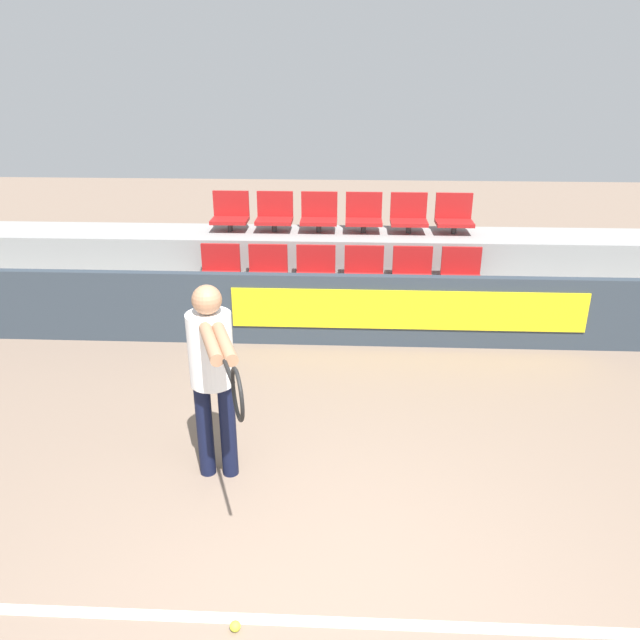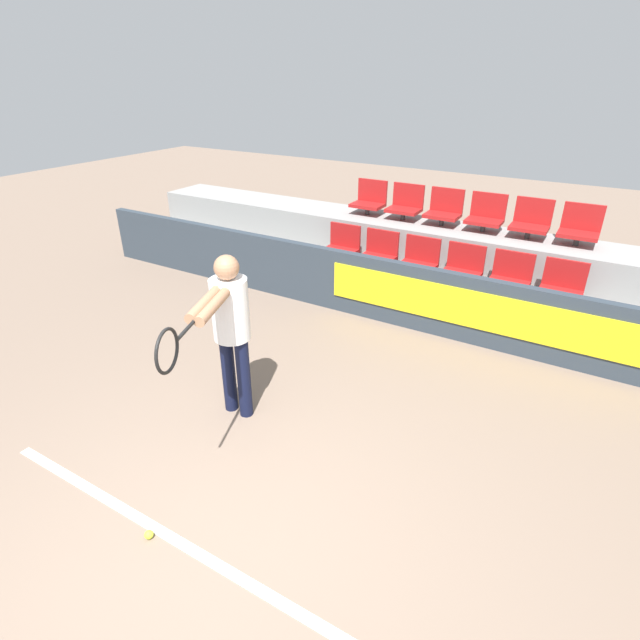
# 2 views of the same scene
# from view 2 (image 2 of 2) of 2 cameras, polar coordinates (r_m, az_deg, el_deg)

# --- Properties ---
(ground_plane) EXTENTS (30.00, 30.00, 0.00)m
(ground_plane) POSITION_cam_2_polar(r_m,az_deg,el_deg) (3.95, -11.66, -24.93)
(ground_plane) COLOR #7A6656
(court_baseline) EXTENTS (4.44, 0.08, 0.01)m
(court_baseline) POSITION_cam_2_polar(r_m,az_deg,el_deg) (3.93, -12.22, -25.37)
(court_baseline) COLOR white
(court_baseline) RESTS_ON ground
(barrier_wall) EXTENTS (11.26, 0.14, 0.87)m
(barrier_wall) POSITION_cam_2_polar(r_m,az_deg,el_deg) (6.49, 11.77, 2.32)
(barrier_wall) COLOR #2D3842
(barrier_wall) RESTS_ON ground
(bleacher_tier_front) EXTENTS (10.86, 0.89, 0.49)m
(bleacher_tier_front) POSITION_cam_2_polar(r_m,az_deg,el_deg) (7.03, 12.95, 2.49)
(bleacher_tier_front) COLOR gray
(bleacher_tier_front) RESTS_ON ground
(bleacher_tier_middle) EXTENTS (10.86, 0.89, 0.99)m
(bleacher_tier_middle) POSITION_cam_2_polar(r_m,az_deg,el_deg) (7.74, 15.30, 6.46)
(bleacher_tier_middle) COLOR gray
(bleacher_tier_middle) RESTS_ON ground
(stadium_chair_0) EXTENTS (0.49, 0.37, 0.52)m
(stadium_chair_0) POSITION_cam_2_polar(r_m,az_deg,el_deg) (7.50, 2.55, 8.60)
(stadium_chair_0) COLOR #333333
(stadium_chair_0) RESTS_ON bleacher_tier_front
(stadium_chair_1) EXTENTS (0.49, 0.37, 0.52)m
(stadium_chair_1) POSITION_cam_2_polar(r_m,az_deg,el_deg) (7.25, 6.80, 7.78)
(stadium_chair_1) COLOR #333333
(stadium_chair_1) RESTS_ON bleacher_tier_front
(stadium_chair_2) EXTENTS (0.49, 0.37, 0.52)m
(stadium_chair_2) POSITION_cam_2_polar(r_m,az_deg,el_deg) (7.04, 11.31, 6.86)
(stadium_chair_2) COLOR #333333
(stadium_chair_2) RESTS_ON bleacher_tier_front
(stadium_chair_3) EXTENTS (0.49, 0.37, 0.52)m
(stadium_chair_3) POSITION_cam_2_polar(r_m,az_deg,el_deg) (6.88, 16.04, 5.84)
(stadium_chair_3) COLOR #333333
(stadium_chair_3) RESTS_ON bleacher_tier_front
(stadium_chair_4) EXTENTS (0.49, 0.37, 0.52)m
(stadium_chair_4) POSITION_cam_2_polar(r_m,az_deg,el_deg) (6.77, 20.94, 4.75)
(stadium_chair_4) COLOR #333333
(stadium_chair_4) RESTS_ON bleacher_tier_front
(stadium_chair_5) EXTENTS (0.49, 0.37, 0.52)m
(stadium_chair_5) POSITION_cam_2_polar(r_m,az_deg,el_deg) (6.72, 25.95, 3.59)
(stadium_chair_5) COLOR #333333
(stadium_chair_5) RESTS_ON bleacher_tier_front
(stadium_chair_6) EXTENTS (0.49, 0.37, 0.52)m
(stadium_chair_6) POSITION_cam_2_polar(r_m,az_deg,el_deg) (8.13, 5.69, 13.56)
(stadium_chair_6) COLOR #333333
(stadium_chair_6) RESTS_ON bleacher_tier_middle
(stadium_chair_7) EXTENTS (0.49, 0.37, 0.52)m
(stadium_chair_7) POSITION_cam_2_polar(r_m,az_deg,el_deg) (7.90, 9.75, 12.92)
(stadium_chair_7) COLOR #333333
(stadium_chair_7) RESTS_ON bleacher_tier_middle
(stadium_chair_8) EXTENTS (0.49, 0.37, 0.52)m
(stadium_chair_8) POSITION_cam_2_polar(r_m,az_deg,el_deg) (7.71, 14.01, 12.18)
(stadium_chair_8) COLOR #333333
(stadium_chair_8) RESTS_ON bleacher_tier_middle
(stadium_chair_9) EXTENTS (0.49, 0.37, 0.52)m
(stadium_chair_9) POSITION_cam_2_polar(r_m,az_deg,el_deg) (7.57, 18.43, 11.33)
(stadium_chair_9) COLOR #333333
(stadium_chair_9) RESTS_ON bleacher_tier_middle
(stadium_chair_10) EXTENTS (0.49, 0.37, 0.52)m
(stadium_chair_10) POSITION_cam_2_polar(r_m,az_deg,el_deg) (7.47, 22.97, 10.39)
(stadium_chair_10) COLOR #333333
(stadium_chair_10) RESTS_ON bleacher_tier_middle
(stadium_chair_11) EXTENTS (0.49, 0.37, 0.52)m
(stadium_chair_11) POSITION_cam_2_polar(r_m,az_deg,el_deg) (7.42, 27.57, 9.37)
(stadium_chair_11) COLOR #333333
(stadium_chair_11) RESTS_ON bleacher_tier_middle
(tennis_player) EXTENTS (0.65, 1.44, 1.64)m
(tennis_player) POSITION_cam_2_polar(r_m,az_deg,el_deg) (4.56, -10.37, -0.33)
(tennis_player) COLOR black
(tennis_player) RESTS_ON ground
(tennis_ball) EXTENTS (0.07, 0.07, 0.07)m
(tennis_ball) POSITION_cam_2_polar(r_m,az_deg,el_deg) (4.15, -18.97, -22.18)
(tennis_ball) COLOR #CCDB33
(tennis_ball) RESTS_ON ground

